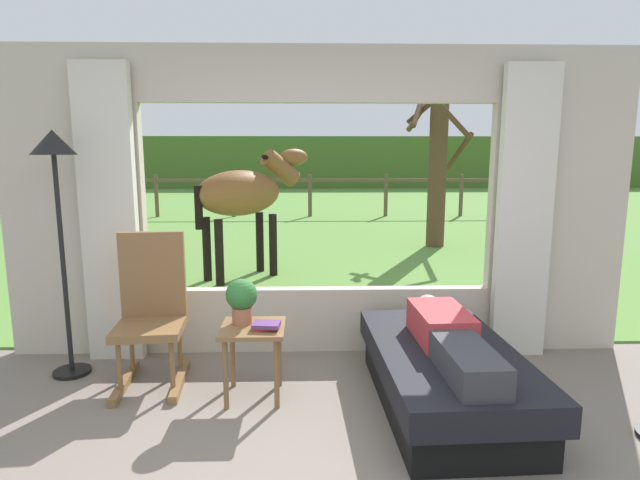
# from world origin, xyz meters

# --- Properties ---
(back_wall_with_window) EXTENTS (5.20, 0.12, 2.55)m
(back_wall_with_window) POSITION_xyz_m (0.00, 2.26, 1.25)
(back_wall_with_window) COLOR #BCB29E
(back_wall_with_window) RESTS_ON ground_plane
(curtain_panel_left) EXTENTS (0.44, 0.10, 2.40)m
(curtain_panel_left) POSITION_xyz_m (-1.69, 2.12, 1.20)
(curtain_panel_left) COLOR beige
(curtain_panel_left) RESTS_ON ground_plane
(curtain_panel_right) EXTENTS (0.44, 0.10, 2.40)m
(curtain_panel_right) POSITION_xyz_m (1.69, 2.12, 1.20)
(curtain_panel_right) COLOR beige
(curtain_panel_right) RESTS_ON ground_plane
(outdoor_pasture_lawn) EXTENTS (36.00, 21.68, 0.02)m
(outdoor_pasture_lawn) POSITION_xyz_m (0.00, 13.16, 0.01)
(outdoor_pasture_lawn) COLOR #568438
(outdoor_pasture_lawn) RESTS_ON ground_plane
(distant_hill_ridge) EXTENTS (36.00, 2.00, 2.40)m
(distant_hill_ridge) POSITION_xyz_m (0.00, 23.00, 1.20)
(distant_hill_ridge) COLOR #466728
(distant_hill_ridge) RESTS_ON ground_plane
(recliner_sofa) EXTENTS (0.97, 1.73, 0.42)m
(recliner_sofa) POSITION_xyz_m (0.82, 1.20, 0.22)
(recliner_sofa) COLOR black
(recliner_sofa) RESTS_ON ground_plane
(reclining_person) EXTENTS (0.36, 1.43, 0.22)m
(reclining_person) POSITION_xyz_m (0.82, 1.15, 0.52)
(reclining_person) COLOR #B23338
(reclining_person) RESTS_ON recliner_sofa
(rocking_chair) EXTENTS (0.52, 0.72, 1.12)m
(rocking_chair) POSITION_xyz_m (-1.26, 1.68, 0.55)
(rocking_chair) COLOR brown
(rocking_chair) RESTS_ON ground_plane
(side_table) EXTENTS (0.44, 0.44, 0.52)m
(side_table) POSITION_xyz_m (-0.48, 1.37, 0.43)
(side_table) COLOR brown
(side_table) RESTS_ON ground_plane
(potted_plant) EXTENTS (0.22, 0.22, 0.32)m
(potted_plant) POSITION_xyz_m (-0.56, 1.43, 0.70)
(potted_plant) COLOR #9E6042
(potted_plant) RESTS_ON side_table
(book_stack) EXTENTS (0.20, 0.16, 0.05)m
(book_stack) POSITION_xyz_m (-0.38, 1.31, 0.55)
(book_stack) COLOR #B22D28
(book_stack) RESTS_ON side_table
(floor_lamp_left) EXTENTS (0.32, 0.32, 1.87)m
(floor_lamp_left) POSITION_xyz_m (-1.94, 1.80, 1.51)
(floor_lamp_left) COLOR black
(floor_lamp_left) RESTS_ON ground_plane
(horse) EXTENTS (1.62, 1.42, 1.73)m
(horse) POSITION_xyz_m (-0.92, 4.85, 1.16)
(horse) COLOR brown
(horse) RESTS_ON outdoor_pasture_lawn
(pasture_tree) EXTENTS (1.11, 1.21, 2.90)m
(pasture_tree) POSITION_xyz_m (2.21, 7.10, 1.45)
(pasture_tree) COLOR #4C3823
(pasture_tree) RESTS_ON outdoor_pasture_lawn
(pasture_fence_line) EXTENTS (16.10, 0.10, 1.10)m
(pasture_fence_line) POSITION_xyz_m (0.00, 11.51, 0.74)
(pasture_fence_line) COLOR brown
(pasture_fence_line) RESTS_ON outdoor_pasture_lawn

